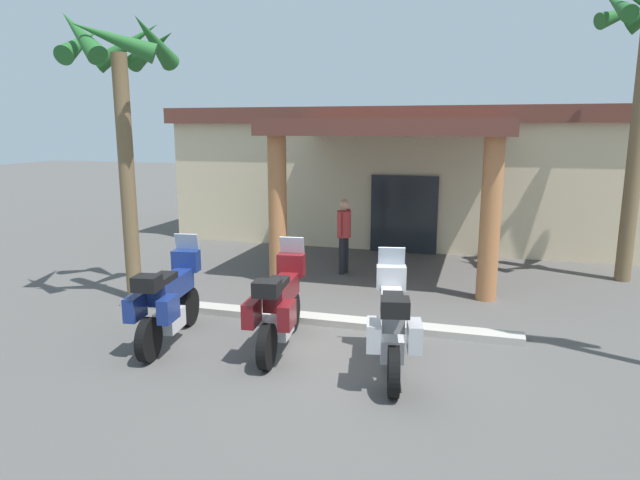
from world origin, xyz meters
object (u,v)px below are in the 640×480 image
Objects in this scene: motorcycle_blue at (168,300)px; motorcycle_maroon at (280,305)px; pedestrian at (344,231)px; palm_tree_roadside at (121,80)px; motorcycle_silver at (392,324)px; motel_building at (419,170)px.

motorcycle_blue is 1.79m from motorcycle_maroon.
pedestrian reaches higher than motorcycle_blue.
pedestrian is 0.32× the size of palm_tree_roadside.
pedestrian is (-1.91, 5.04, 0.32)m from motorcycle_silver.
motorcycle_maroon is at bearing -24.09° from palm_tree_roadside.
motorcycle_blue is 3.56m from motorcycle_silver.
motorcycle_blue is (-2.70, -10.94, -1.30)m from motel_building.
motorcycle_silver is at bearing -85.15° from motel_building.
motorcycle_blue is at bearing 77.46° from motorcycle_silver.
motorcycle_maroon is (1.78, 0.23, 0.00)m from motorcycle_blue.
motorcycle_maroon is 0.40× the size of palm_tree_roadside.
palm_tree_roadside reaches higher than motorcycle_silver.
motorcycle_maroon is 4.72m from pedestrian.
motel_building is 6.47× the size of motorcycle_maroon.
palm_tree_roadside is (-5.46, 1.98, 3.53)m from motorcycle_silver.
motorcycle_blue is 0.40× the size of palm_tree_roadside.
motorcycle_blue is at bearing -103.46° from motel_building.
motorcycle_maroon and motorcycle_silver have the same top height.
palm_tree_roadside is at bearing 37.98° from motorcycle_blue.
motorcycle_maroon is 1.01× the size of motorcycle_silver.
motel_building is at bearing -21.31° from motorcycle_blue.
motorcycle_silver is at bearing 125.26° from pedestrian.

